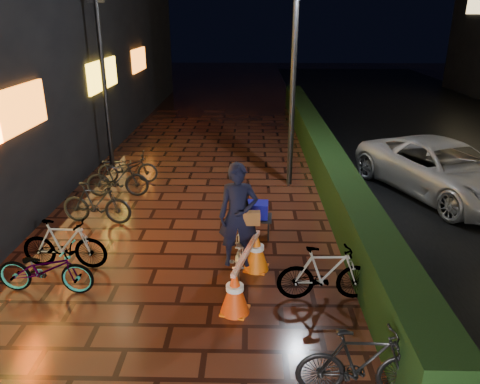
{
  "coord_description": "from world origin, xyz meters",
  "views": [
    {
      "loc": [
        1.16,
        -5.82,
        4.39
      ],
      "look_at": [
        0.97,
        2.77,
        1.1
      ],
      "focal_mm": 35.0,
      "sensor_mm": 36.0,
      "label": 1
    }
  ],
  "objects_px": {
    "cyclist": "(238,231)",
    "traffic_barrier": "(246,270)",
    "van": "(444,170)",
    "cart_assembly": "(257,212)"
  },
  "relations": [
    {
      "from": "van",
      "to": "traffic_barrier",
      "type": "distance_m",
      "value": 6.7
    },
    {
      "from": "van",
      "to": "cyclist",
      "type": "height_order",
      "value": "cyclist"
    },
    {
      "from": "traffic_barrier",
      "to": "cart_assembly",
      "type": "xyz_separation_m",
      "value": [
        0.2,
        1.99,
        0.2
      ]
    },
    {
      "from": "van",
      "to": "cyclist",
      "type": "bearing_deg",
      "value": -165.38
    },
    {
      "from": "van",
      "to": "cyclist",
      "type": "relative_size",
      "value": 2.43
    },
    {
      "from": "cyclist",
      "to": "traffic_barrier",
      "type": "xyz_separation_m",
      "value": [
        0.15,
        -0.68,
        -0.39
      ]
    },
    {
      "from": "van",
      "to": "cyclist",
      "type": "xyz_separation_m",
      "value": [
        -5.11,
        -3.82,
        0.06
      ]
    },
    {
      "from": "cyclist",
      "to": "traffic_barrier",
      "type": "height_order",
      "value": "cyclist"
    },
    {
      "from": "traffic_barrier",
      "to": "cart_assembly",
      "type": "distance_m",
      "value": 2.01
    },
    {
      "from": "cyclist",
      "to": "traffic_barrier",
      "type": "bearing_deg",
      "value": -77.45
    }
  ]
}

